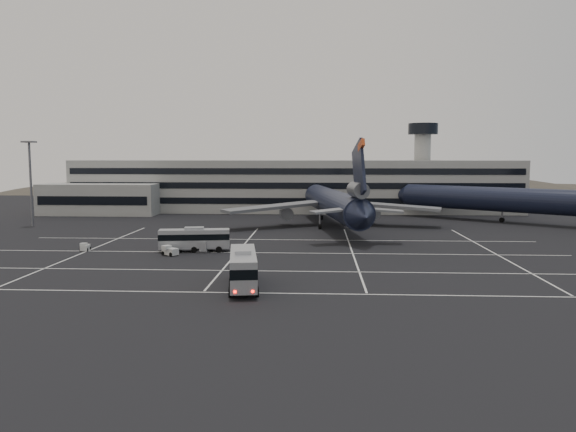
% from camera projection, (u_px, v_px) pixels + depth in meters
% --- Properties ---
extents(ground, '(260.00, 260.00, 0.00)m').
position_uv_depth(ground, '(273.00, 257.00, 83.41)').
color(ground, black).
rests_on(ground, ground).
extents(lane_markings, '(90.00, 55.62, 0.01)m').
position_uv_depth(lane_markings, '(280.00, 257.00, 84.08)').
color(lane_markings, silver).
rests_on(lane_markings, ground).
extents(terminal, '(125.00, 26.00, 24.00)m').
position_uv_depth(terminal, '(283.00, 186.00, 153.49)').
color(terminal, gray).
rests_on(terminal, ground).
extents(hills, '(352.00, 180.00, 44.00)m').
position_uv_depth(hills, '(344.00, 217.00, 252.52)').
color(hills, '#38332B').
rests_on(hills, ground).
extents(lightpole_left, '(2.40, 2.40, 18.28)m').
position_uv_depth(lightpole_left, '(30.00, 171.00, 119.90)').
color(lightpole_left, slate).
rests_on(lightpole_left, ground).
extents(trijet_main, '(46.88, 57.58, 18.08)m').
position_uv_depth(trijet_main, '(334.00, 203.00, 117.36)').
color(trijet_main, black).
rests_on(trijet_main, ground).
extents(trijet_far, '(48.81, 40.35, 18.08)m').
position_uv_depth(trijet_far, '(507.00, 199.00, 127.37)').
color(trijet_far, black).
rests_on(trijet_far, ground).
extents(bus_near, '(4.71, 12.93, 4.47)m').
position_uv_depth(bus_near, '(243.00, 266.00, 63.99)').
color(bus_near, '#919399').
rests_on(bus_near, ground).
extents(bus_far, '(11.28, 4.17, 3.89)m').
position_uv_depth(bus_far, '(194.00, 238.00, 88.40)').
color(bus_far, '#919399').
rests_on(bus_far, ground).
extents(tug_a, '(1.43, 2.13, 1.28)m').
position_uv_depth(tug_a, '(85.00, 247.00, 89.41)').
color(tug_a, silver).
rests_on(tug_a, ground).
extents(tug_b, '(2.84, 2.60, 1.57)m').
position_uv_depth(tug_b, '(171.00, 251.00, 85.03)').
color(tug_b, silver).
rests_on(tug_b, ground).
extents(uld_cluster, '(7.24, 13.61, 1.71)m').
position_uv_depth(uld_cluster, '(197.00, 242.00, 93.18)').
color(uld_cluster, '#2D2D30').
rests_on(uld_cluster, ground).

